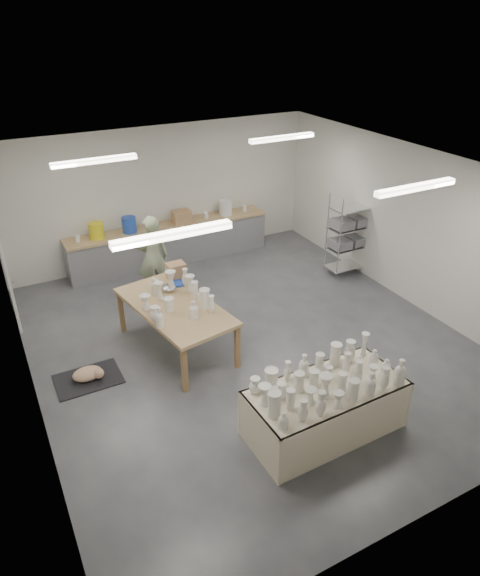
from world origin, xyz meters
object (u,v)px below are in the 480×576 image
red_stool (151,279)px  potter (153,258)px  drying_table (325,406)px  work_table (175,301)px

red_stool → potter: bearing=-90.0°
potter → drying_table: bearing=107.3°
drying_table → potter: (-0.76, 4.64, 0.44)m
drying_table → red_stool: size_ratio=6.30×
work_table → potter: size_ratio=1.39×
work_table → potter: (0.23, 1.77, 0.01)m
drying_table → red_stool: (-0.76, 4.91, -0.17)m
potter → red_stool: (0.00, 0.27, -0.60)m
red_stool → work_table: bearing=-96.4°
work_table → red_stool: work_table is taller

